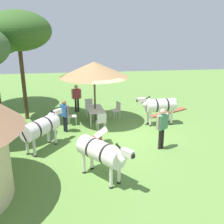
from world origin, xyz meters
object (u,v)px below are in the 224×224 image
Objects in this scene: patio_dining_table at (95,110)px; zebra_by_umbrella at (159,106)px; shade_umbrella at (94,69)px; patio_chair_near_lawn at (101,121)px; patio_chair_east_end at (117,109)px; striped_lounge_chair at (97,137)px; acacia_tree_behind_hut at (18,31)px; standing_watcher at (162,125)px; guest_behind_table at (65,113)px; guest_beside_umbrella at (77,96)px; zebra_nearest_camera at (102,152)px; zebra_toward_hut at (42,127)px; patio_chair_west_end at (89,106)px; patio_chair_near_hut at (70,115)px.

zebra_by_umbrella reaches higher than patio_dining_table.
patio_dining_table is (-0.00, -0.00, -2.12)m from shade_umbrella.
shade_umbrella is 3.84× the size of patio_chair_near_lawn.
patio_chair_east_end is 1.06× the size of striped_lounge_chair.
patio_dining_table is at bearing -7.22° from striped_lounge_chair.
striped_lounge_chair is 6.69m from acacia_tree_behind_hut.
standing_watcher is 2.84m from zebra_by_umbrella.
patio_chair_near_lawn is 1.77m from guest_behind_table.
patio_dining_table is at bearing 72.08° from zebra_by_umbrella.
zebra_by_umbrella is at bearing 43.29° from standing_watcher.
patio_chair_east_end is 2.60m from guest_beside_umbrella.
zebra_nearest_camera is at bearing -104.23° from patio_chair_near_lawn.
striped_lounge_chair is at bearing 130.21° from standing_watcher.
patio_chair_near_lawn is (-1.29, -0.21, -2.25)m from shade_umbrella.
shade_umbrella is 1.76× the size of zebra_nearest_camera.
guest_behind_table is at bearing 99.72° from patio_chair_east_end.
standing_watcher reaches higher than zebra_toward_hut.
striped_lounge_chair is 0.15× the size of acacia_tree_behind_hut.
patio_chair_near_lawn is 0.57× the size of guest_behind_table.
zebra_toward_hut is at bearing 140.53° from patio_dining_table.
guest_beside_umbrella is 4.59m from acacia_tree_behind_hut.
zebra_nearest_camera is (-6.68, -0.08, 0.44)m from patio_chair_west_end.
striped_lounge_chair is (-3.91, -0.15, -0.26)m from patio_chair_west_end.
standing_watcher is at bearing 108.72° from patio_chair_west_end.
guest_beside_umbrella reaches higher than patio_chair_near_lawn.
patio_chair_west_end is (0.81, 1.46, 0.00)m from patio_chair_east_end.
patio_chair_east_end is 0.41× the size of zebra_by_umbrella.
zebra_toward_hut is (-0.24, 2.26, 0.69)m from striped_lounge_chair.
zebra_nearest_camera is (-2.76, 0.07, 0.71)m from striped_lounge_chair.
zebra_nearest_camera is (-4.24, -1.34, 0.02)m from guest_behind_table.
zebra_nearest_camera is (-5.39, 0.16, 0.31)m from patio_dining_table.
patio_dining_table is at bearing 86.19° from zebra_toward_hut.
guest_beside_umbrella is (2.07, -0.35, 0.46)m from patio_chair_near_hut.
patio_chair_near_hut is 0.41× the size of zebra_by_umbrella.
zebra_by_umbrella is at bearing 138.71° from patio_chair_west_end.
patio_chair_east_end is 4.18m from standing_watcher.
zebra_toward_hut is (-2.63, 1.08, 0.43)m from patio_chair_near_hut.
zebra_by_umbrella is (2.73, -0.76, -0.04)m from standing_watcher.
patio_chair_east_end is at bearing 53.82° from zebra_by_umbrella.
shade_umbrella reaches higher than patio_chair_near_hut.
patio_dining_table is 1.80× the size of patio_chair_near_hut.
standing_watcher is (-4.77, -2.70, 0.52)m from patio_chair_west_end.
guest_beside_umbrella reaches higher than patio_chair_west_end.
striped_lounge_chair is 0.43× the size of zebra_toward_hut.
zebra_toward_hut is (-1.58, 2.57, 0.43)m from patio_chair_near_lawn.
patio_dining_table is at bearing 102.24° from guest_beside_umbrella.
patio_chair_near_lawn is 0.52× the size of standing_watcher.
acacia_tree_behind_hut is (1.78, 6.89, 3.59)m from zebra_by_umbrella.
standing_watcher is at bearing -53.42° from patio_chair_near_lawn.
guest_beside_umbrella reaches higher than patio_chair_east_end.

